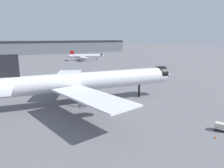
{
  "coord_description": "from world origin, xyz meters",
  "views": [
    {
      "loc": [
        -30.75,
        -58.51,
        21.35
      ],
      "look_at": [
        8.94,
        -0.98,
        5.75
      ],
      "focal_mm": 33.75,
      "sensor_mm": 36.0,
      "label": 1
    }
  ],
  "objects": [
    {
      "name": "baggage_tug_wing",
      "position": [
        -17.38,
        32.46,
        0.97
      ],
      "size": [
        3.01,
        3.58,
        1.85
      ],
      "rotation": [
        0.0,
        0.0,
        1.1
      ],
      "color": "black",
      "rests_on": "ground"
    },
    {
      "name": "traffic_cone_near_nose",
      "position": [
        11.22,
        -36.9,
        0.29
      ],
      "size": [
        0.46,
        0.46,
        0.57
      ],
      "primitive_type": "cone",
      "color": "#F2600C",
      "rests_on": "ground"
    },
    {
      "name": "terminal_building",
      "position": [
        42.98,
        224.12,
        8.46
      ],
      "size": [
        252.3,
        48.98,
        24.93
      ],
      "rotation": [
        0.0,
        0.0,
        -0.09
      ],
      "color": "slate",
      "rests_on": "ground"
    },
    {
      "name": "airliner_far_taxiway",
      "position": [
        61.84,
        119.56,
        3.98
      ],
      "size": [
        32.0,
        28.81,
        9.04
      ],
      "rotation": [
        0.0,
        0.0,
        5.83
      ],
      "color": "silver",
      "rests_on": "ground"
    },
    {
      "name": "airliner_near_gate",
      "position": [
        0.86,
        0.74,
        7.34
      ],
      "size": [
        64.08,
        57.72,
        16.68
      ],
      "rotation": [
        0.0,
        0.0,
        -0.21
      ],
      "color": "silver",
      "rests_on": "ground"
    },
    {
      "name": "ground",
      "position": [
        0.0,
        0.0,
        0.0
      ],
      "size": [
        900.0,
        900.0,
        0.0
      ],
      "primitive_type": "plane",
      "color": "slate"
    },
    {
      "name": "baggage_cart_trailing",
      "position": [
        16.05,
        -35.38,
        0.98
      ],
      "size": [
        2.5,
        2.76,
        1.82
      ],
      "rotation": [
        0.0,
        0.0,
        5.06
      ],
      "color": "black",
      "rests_on": "ground"
    },
    {
      "name": "traffic_cone_wingtip",
      "position": [
        29.58,
        23.11,
        0.34
      ],
      "size": [
        0.54,
        0.54,
        0.68
      ],
      "primitive_type": "cone",
      "color": "#F2600C",
      "rests_on": "ground"
    }
  ]
}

